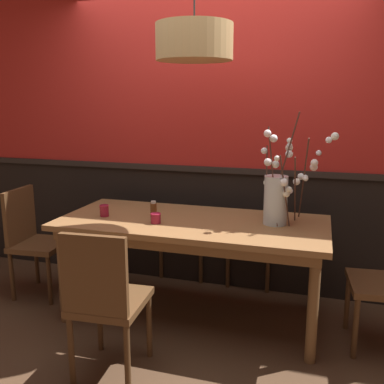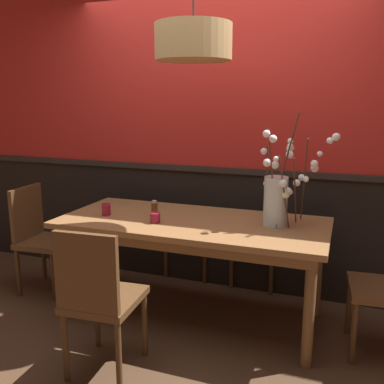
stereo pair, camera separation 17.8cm
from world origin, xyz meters
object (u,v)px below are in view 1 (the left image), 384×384
Objects in this scene: vase_with_blossoms at (279,195)px; dining_table at (192,231)px; candle_holder_nearer_center at (104,211)px; pendant_lamp at (194,42)px; chair_near_side_left at (105,297)px; condiment_bottle at (154,209)px; chair_far_side_left at (189,220)px; chair_far_side_right at (254,228)px; candle_holder_nearer_edge at (156,218)px; chair_head_west_end at (32,236)px.

dining_table is at bearing -173.21° from vase_with_blossoms.
candle_holder_nearer_center is 1.40m from pendant_lamp.
chair_near_side_left is 0.93m from condiment_bottle.
condiment_bottle is at bearing -90.90° from chair_far_side_left.
pendant_lamp is at bearing -0.46° from candle_holder_nearer_center.
candle_holder_nearer_edge is (-0.56, -1.01, 0.32)m from chair_far_side_right.
chair_head_west_end is at bearing 180.00° from condiment_bottle.
candle_holder_nearer_edge is 0.18m from condiment_bottle.
chair_head_west_end is 0.98× the size of chair_near_side_left.
dining_table is 2.20× the size of chair_far_side_left.
condiment_bottle reaches higher than chair_far_side_right.
chair_near_side_left is 1.71m from pendant_lamp.
vase_with_blossoms is at bearing -69.97° from chair_far_side_right.
chair_far_side_left is 7.21× the size of condiment_bottle.
condiment_bottle is (1.12, -0.00, 0.32)m from chair_head_west_end.
chair_head_west_end is 1.06× the size of chair_far_side_right.
chair_head_west_end is at bearing -142.57° from chair_far_side_left.
pendant_lamp is at bearing -107.10° from chair_far_side_right.
candle_holder_nearer_center is 0.08× the size of pendant_lamp.
condiment_bottle is (-0.01, -0.87, 0.32)m from chair_far_side_left.
chair_far_side_left is 1.82m from pendant_lamp.
dining_table is 25.40× the size of candle_holder_nearer_edge.
vase_with_blossoms is (0.62, 0.07, 0.30)m from dining_table.
chair_near_side_left is 1.38m from vase_with_blossoms.
chair_head_west_end is 0.87× the size of pendant_lamp.
chair_head_west_end reaches higher than chair_far_side_right.
chair_far_side_right is 0.63m from chair_far_side_left.
condiment_bottle is at bearing 14.79° from candle_holder_nearer_center.
condiment_bottle is at bearing -127.34° from chair_far_side_right.
candle_holder_nearer_edge is 1.24m from pendant_lamp.
chair_far_side_right is 1.42m from candle_holder_nearer_center.
chair_far_side_right reaches higher than candle_holder_nearer_center.
chair_head_west_end is 2.11m from pendant_lamp.
dining_table is 0.69m from vase_with_blossoms.
vase_with_blossoms is at bearing 15.47° from candle_holder_nearer_edge.
chair_far_side_right is 0.97× the size of chair_far_side_left.
candle_holder_nearer_center is at bearing -137.06° from chair_far_side_right.
chair_head_west_end is 1.03× the size of chair_far_side_left.
chair_head_west_end is at bearing -154.42° from chair_far_side_right.
chair_far_side_left is 11.52× the size of candle_holder_nearer_edge.
candle_holder_nearer_center is at bearing 179.54° from pendant_lamp.
vase_with_blossoms is 0.94m from condiment_bottle.
candle_holder_nearer_center is 0.71× the size of condiment_bottle.
candle_holder_nearer_edge is (0.07, -1.03, 0.30)m from chair_far_side_left.
condiment_bottle is at bearing 116.43° from candle_holder_nearer_edge.
pendant_lamp reaches higher than chair_far_side_right.
chair_near_side_left reaches higher than chair_far_side_left.
chair_far_side_left reaches higher than chair_far_side_right.
dining_table is 22.25× the size of candle_holder_nearer_center.
condiment_bottle is at bearing -0.00° from chair_head_west_end.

